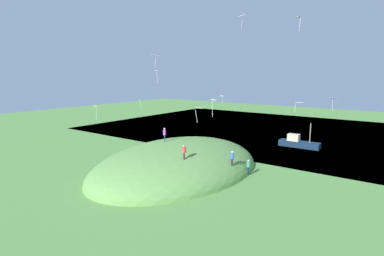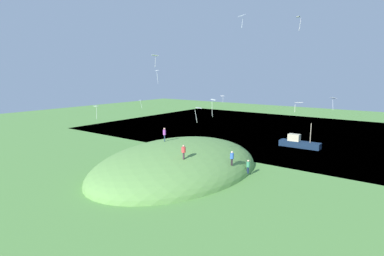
% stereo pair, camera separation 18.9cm
% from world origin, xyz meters
% --- Properties ---
extents(ground_plane, '(160.00, 160.00, 0.00)m').
position_xyz_m(ground_plane, '(0.00, 0.00, 0.00)').
color(ground_plane, '#578D41').
extents(lake_water, '(51.74, 80.00, 0.40)m').
position_xyz_m(lake_water, '(-28.42, 0.00, -0.20)').
color(lake_water, navy).
rests_on(lake_water, ground_plane).
extents(grass_hill, '(25.78, 17.53, 7.16)m').
position_xyz_m(grass_hill, '(6.15, -0.71, 0.00)').
color(grass_hill, '#5E8F47').
rests_on(grass_hill, ground_plane).
extents(boat_on_lake, '(1.86, 6.60, 4.21)m').
position_xyz_m(boat_on_lake, '(-15.25, 7.91, 0.70)').
color(boat_on_lake, '#13263E').
rests_on(boat_on_lake, lake_water).
extents(person_watching_kites, '(0.51, 0.51, 1.78)m').
position_xyz_m(person_watching_kites, '(6.71, -2.45, 4.64)').
color(person_watching_kites, '#1E3649').
rests_on(person_watching_kites, grass_hill).
extents(person_with_child, '(0.59, 0.59, 1.68)m').
position_xyz_m(person_with_child, '(5.75, 6.94, 2.79)').
color(person_with_child, black).
rests_on(person_with_child, grass_hill).
extents(person_near_shore, '(0.60, 0.60, 1.58)m').
position_xyz_m(person_near_shore, '(10.28, 3.47, 3.91)').
color(person_near_shore, '#3D2932').
rests_on(person_near_shore, grass_hill).
extents(person_walking_path, '(0.55, 0.55, 1.70)m').
position_xyz_m(person_walking_path, '(3.31, 7.81, 1.36)').
color(person_walking_path, '#1C2B4B').
rests_on(person_walking_path, grass_hill).
extents(kite_0, '(0.97, 1.03, 1.93)m').
position_xyz_m(kite_0, '(-13.36, 13.17, 8.47)').
color(kite_0, white).
extents(kite_1, '(0.57, 0.71, 2.14)m').
position_xyz_m(kite_1, '(-1.80, -11.44, 12.38)').
color(kite_1, white).
extents(kite_2, '(0.79, 0.71, 1.40)m').
position_xyz_m(kite_2, '(-13.69, -6.12, 7.95)').
color(kite_2, silver).
extents(kite_3, '(0.86, 0.90, 1.08)m').
position_xyz_m(kite_3, '(3.13, 13.28, 9.07)').
color(kite_3, silver).
extents(kite_4, '(0.67, 0.58, 1.46)m').
position_xyz_m(kite_4, '(-2.61, -16.16, 7.37)').
color(kite_4, white).
extents(kite_5, '(1.31, 1.40, 1.65)m').
position_xyz_m(kite_5, '(4.70, -5.74, 14.49)').
color(kite_5, white).
extents(kite_6, '(0.62, 0.58, 1.81)m').
position_xyz_m(kite_6, '(-6.80, 9.49, 19.34)').
color(kite_6, white).
extents(kite_7, '(0.93, 0.96, 1.70)m').
position_xyz_m(kite_7, '(8.63, 4.26, 8.33)').
color(kite_7, white).
extents(kite_8, '(1.23, 1.40, 2.04)m').
position_xyz_m(kite_8, '(-9.55, -0.30, 21.07)').
color(kite_8, white).
extents(kite_9, '(0.49, 0.65, 1.79)m').
position_xyz_m(kite_9, '(10.77, -10.82, 7.70)').
color(kite_9, white).
extents(kite_10, '(0.93, 0.79, 2.09)m').
position_xyz_m(kite_10, '(6.11, 4.56, 9.03)').
color(kite_10, white).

